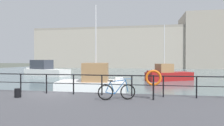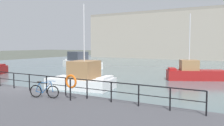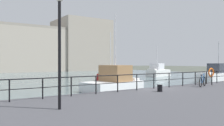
% 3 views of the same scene
% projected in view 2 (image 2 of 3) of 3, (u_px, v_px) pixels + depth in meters
% --- Properties ---
extents(ground_plane, '(240.00, 240.00, 0.00)m').
position_uv_depth(ground_plane, '(26.00, 99.00, 17.56)').
color(ground_plane, '#4C5147').
extents(water_basin, '(80.00, 60.00, 0.01)m').
position_uv_depth(water_basin, '(169.00, 67.00, 43.16)').
color(water_basin, slate).
rests_on(water_basin, ground_plane).
extents(moored_red_daysailer, '(8.81, 5.44, 2.62)m').
position_uv_depth(moored_red_daysailer, '(80.00, 62.00, 41.38)').
color(moored_red_daysailer, white).
rests_on(moored_red_daysailer, water_basin).
extents(moored_harbor_tender, '(6.29, 4.54, 7.13)m').
position_uv_depth(moored_harbor_tender, '(194.00, 73.00, 26.93)').
color(moored_harbor_tender, maroon).
rests_on(moored_harbor_tender, water_basin).
extents(moored_white_yacht, '(6.00, 3.79, 7.28)m').
position_uv_depth(moored_white_yacht, '(82.00, 78.00, 21.79)').
color(moored_white_yacht, white).
rests_on(moored_white_yacht, water_basin).
extents(quay_railing, '(25.13, 0.07, 1.08)m').
position_uv_depth(quay_railing, '(14.00, 78.00, 16.97)').
color(quay_railing, black).
rests_on(quay_railing, quay_promenade).
extents(parked_bicycle, '(1.70, 0.62, 0.98)m').
position_uv_depth(parked_bicycle, '(44.00, 91.00, 13.93)').
color(parked_bicycle, black).
rests_on(parked_bicycle, quay_promenade).
extents(life_ring_stand, '(0.75, 0.16, 1.40)m').
position_uv_depth(life_ring_stand, '(71.00, 82.00, 13.29)').
color(life_ring_stand, black).
rests_on(life_ring_stand, quay_promenade).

